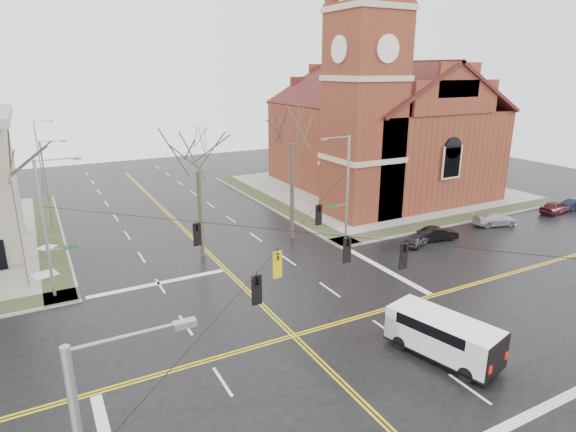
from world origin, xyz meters
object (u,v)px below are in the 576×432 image
streetlight_north_a (47,180)px  tree_nw_far (7,174)px  signal_pole_ne (346,186)px  parked_car_b (438,234)px  signal_pole_nw (47,225)px  cargo_van (439,333)px  tree_ne (292,137)px  streetlight_north_b (39,150)px  tree_nw_near (198,166)px  church (376,121)px  parked_car_c (494,219)px  parked_car_d (555,207)px  parked_car_a (417,239)px

streetlight_north_a → tree_nw_far: 14.77m
signal_pole_ne → parked_car_b: signal_pole_ne is taller
signal_pole_nw → cargo_van: (17.04, -16.68, -3.65)m
tree_ne → signal_pole_ne: bearing=-34.1°
streetlight_north_b → parked_car_b: 49.87m
tree_nw_far → tree_nw_near: 12.55m
church → signal_pole_ne: 19.22m
signal_pole_ne → tree_ne: tree_ne is taller
streetlight_north_a → streetlight_north_b: same height
parked_car_c → signal_pole_nw: bearing=101.6°
signal_pole_ne → tree_ne: (-3.74, 2.54, 4.01)m
signal_pole_nw → tree_nw_near: 11.30m
parked_car_c → tree_nw_near: size_ratio=0.41×
signal_pole_ne → parked_car_c: signal_pole_ne is taller
church → tree_ne: size_ratio=2.22×
streetlight_north_a → tree_ne: tree_ne is taller
signal_pole_nw → tree_ne: size_ratio=0.73×
streetlight_north_b → tree_ne: tree_ne is taller
church → parked_car_d: (10.62, -16.64, -7.78)m
cargo_van → parked_car_a: cargo_van is taller
signal_pole_nw → streetlight_north_b: signal_pole_nw is taller
streetlight_north_b → tree_nw_far: (-2.45, -34.13, 3.53)m
signal_pole_ne → tree_nw_near: size_ratio=0.89×
parked_car_d → signal_pole_nw: bearing=80.7°
parked_car_a → tree_ne: bearing=32.6°
signal_pole_ne → parked_car_d: bearing=-7.9°
signal_pole_ne → parked_car_d: signal_pole_ne is taller
parked_car_a → parked_car_b: parked_car_b is taller
signal_pole_ne → tree_nw_near: 12.40m
signal_pole_ne → cargo_van: bearing=-108.6°
parked_car_a → tree_ne: tree_ne is taller
signal_pole_ne → parked_car_b: (7.35, -3.65, -4.35)m
parked_car_a → parked_car_d: (19.17, 0.42, 0.12)m
parked_car_a → parked_car_b: bearing=-108.1°
parked_car_a → tree_nw_far: 30.87m
streetlight_north_b → tree_nw_far: 34.40m
parked_car_a → cargo_van: bearing=119.6°
parked_car_d → tree_ne: 29.61m
streetlight_north_a → parked_car_d: bearing=-23.3°
church → parked_car_c: bearing=-84.0°
church → cargo_van: bearing=-122.4°
signal_pole_nw → parked_car_b: bearing=-6.9°
signal_pole_ne → tree_nw_far: size_ratio=0.81×
signal_pole_nw → parked_car_d: signal_pole_nw is taller
church → cargo_van: size_ratio=4.47×
tree_nw_far → tree_ne: 20.70m
parked_car_a → tree_nw_near: bearing=48.1°
parked_car_a → tree_ne: size_ratio=0.26×
tree_nw_near → tree_ne: 8.32m
church → parked_car_a: size_ratio=8.65×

